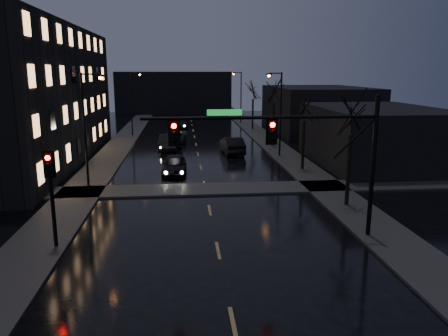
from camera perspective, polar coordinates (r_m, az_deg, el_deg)
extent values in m
cube|color=#2D2D2B|center=(46.98, -13.98, 2.32)|extent=(3.00, 140.00, 0.12)
cube|color=#2D2D2B|center=(47.53, 6.75, 2.72)|extent=(3.00, 140.00, 0.12)
cube|color=#2D2D2B|center=(30.38, -2.43, -2.79)|extent=(40.00, 3.00, 0.12)
cube|color=black|center=(43.48, -25.96, 8.54)|extent=(12.00, 30.00, 12.00)
cube|color=black|center=(40.90, 19.20, 3.99)|extent=(10.00, 14.00, 5.00)
cube|color=black|center=(61.83, 12.05, 7.54)|extent=(12.00, 18.00, 6.00)
cube|color=black|center=(88.87, -6.56, 9.81)|extent=(22.00, 10.00, 8.00)
cylinder|color=black|center=(22.25, 18.85, -0.03)|extent=(0.22, 0.22, 7.00)
cylinder|color=black|center=(20.20, 4.90, 6.58)|extent=(11.00, 0.16, 0.16)
cylinder|color=black|center=(21.59, 16.71, 3.80)|extent=(2.05, 0.10, 2.05)
cube|color=#0C591E|center=(19.94, 0.07, 7.27)|extent=(1.60, 0.04, 0.28)
cube|color=black|center=(19.96, -6.54, 4.59)|extent=(0.35, 0.28, 1.05)
sphere|color=#FF0705|center=(19.76, -6.57, 5.47)|extent=(0.22, 0.22, 0.22)
cube|color=black|center=(20.38, 6.26, 4.76)|extent=(0.35, 0.28, 1.05)
sphere|color=#FF0705|center=(20.18, 6.37, 5.62)|extent=(0.22, 0.22, 0.22)
cylinder|color=black|center=(21.47, -21.48, -4.26)|extent=(0.18, 0.18, 4.40)
cube|color=black|center=(21.05, -21.87, 0.44)|extent=(0.35, 0.28, 1.05)
sphere|color=#FF0705|center=(20.83, -22.07, 1.24)|extent=(0.22, 0.22, 0.22)
cylinder|color=black|center=(27.32, 15.94, -0.39)|extent=(0.24, 0.24, 4.40)
cylinder|color=black|center=(36.65, 10.30, 2.87)|extent=(0.24, 0.24, 4.12)
cylinder|color=black|center=(48.15, 6.46, 5.60)|extent=(0.24, 0.24, 4.68)
cylinder|color=black|center=(61.86, 3.77, 6.99)|extent=(0.24, 0.24, 4.29)
cylinder|color=black|center=(29.72, -17.68, 4.05)|extent=(0.16, 0.16, 8.00)
cylinder|color=black|center=(29.32, -17.02, 11.64)|extent=(1.20, 0.10, 0.10)
cube|color=black|center=(29.21, -15.84, 11.52)|extent=(0.50, 0.25, 0.15)
sphere|color=orange|center=(29.21, -15.82, 11.32)|extent=(0.28, 0.28, 0.28)
cylinder|color=black|center=(56.27, -12.02, 8.09)|extent=(0.16, 0.16, 8.00)
cylinder|color=black|center=(56.05, -11.58, 12.09)|extent=(1.20, 0.10, 0.10)
cube|color=black|center=(56.00, -10.95, 12.02)|extent=(0.50, 0.25, 0.15)
sphere|color=orange|center=(56.00, -10.95, 11.91)|extent=(0.28, 0.28, 0.28)
cylinder|color=black|center=(42.02, 7.39, 6.85)|extent=(0.16, 0.16, 8.00)
cylinder|color=black|center=(41.69, 6.72, 12.19)|extent=(1.20, 0.10, 0.10)
cube|color=black|center=(41.57, 5.89, 12.07)|extent=(0.50, 0.25, 0.15)
sphere|color=orange|center=(41.57, 5.89, 11.94)|extent=(0.28, 0.28, 0.28)
cylinder|color=black|center=(69.52, 2.23, 9.15)|extent=(0.16, 0.16, 8.00)
cylinder|color=black|center=(69.32, 1.76, 12.37)|extent=(1.20, 0.10, 0.10)
cube|color=black|center=(69.25, 1.25, 12.29)|extent=(0.50, 0.25, 0.15)
sphere|color=orange|center=(69.25, 1.25, 12.21)|extent=(0.28, 0.28, 0.28)
imported|color=black|center=(35.02, -6.51, 0.43)|extent=(2.06, 4.71, 1.58)
imported|color=black|center=(46.10, -7.33, 3.32)|extent=(2.10, 4.94, 1.58)
imported|color=black|center=(48.44, -6.75, 3.75)|extent=(3.23, 5.76, 1.52)
imported|color=black|center=(63.40, -5.75, 5.75)|extent=(2.36, 4.79, 1.34)
imported|color=black|center=(43.70, 1.07, 2.99)|extent=(2.17, 5.25, 1.69)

